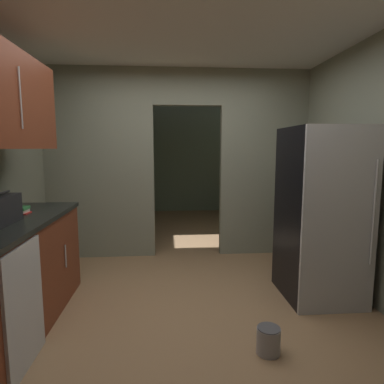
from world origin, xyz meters
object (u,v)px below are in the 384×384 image
(dishwasher, at_px, (25,308))
(boombox, at_px, (1,210))
(paint_can, at_px, (268,340))
(refrigerator, at_px, (321,214))
(book_stack, at_px, (21,210))

(dishwasher, relative_size, boombox, 2.26)
(dishwasher, height_order, paint_can, dishwasher)
(boombox, bearing_deg, refrigerator, 10.35)
(refrigerator, height_order, boombox, refrigerator)
(boombox, bearing_deg, dishwasher, -53.18)
(boombox, bearing_deg, book_stack, 93.45)
(boombox, distance_m, book_stack, 0.40)
(boombox, relative_size, book_stack, 2.52)
(dishwasher, xyz_separation_m, book_stack, (-0.32, 0.79, 0.53))
(refrigerator, xyz_separation_m, dishwasher, (-2.51, -0.92, -0.42))
(refrigerator, height_order, paint_can, refrigerator)
(refrigerator, distance_m, paint_can, 1.42)
(boombox, bearing_deg, paint_can, -10.81)
(refrigerator, relative_size, boombox, 4.47)
(refrigerator, bearing_deg, boombox, -169.65)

